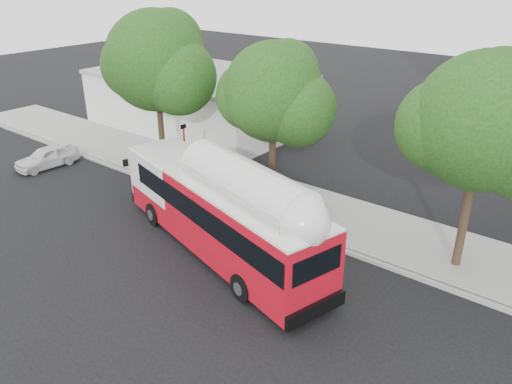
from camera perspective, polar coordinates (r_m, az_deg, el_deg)
ground at (r=22.70m, az=-5.21°, el=-7.13°), size 120.00×120.00×0.00m
sidewalk at (r=27.13m, az=4.12°, el=-1.28°), size 60.00×5.00×0.15m
curb_strip at (r=25.24m, az=0.80°, el=-3.32°), size 60.00×0.30×0.15m
red_curb_segment at (r=26.95m, az=-4.29°, el=-1.46°), size 10.00×0.32×0.16m
street_tree_left at (r=29.80m, az=-10.67°, el=14.00°), size 6.67×5.80×9.74m
street_tree_mid at (r=25.11m, az=2.81°, el=10.79°), size 5.75×5.00×8.62m
street_tree_right at (r=20.92m, az=25.65°, el=6.50°), size 6.21×5.40×9.18m
low_commercial_bldg at (r=40.31m, az=-6.49°, el=10.51°), size 16.20×10.20×4.25m
transit_bus at (r=21.95m, az=-4.14°, el=-2.64°), size 13.70×6.03×4.01m
parked_car at (r=34.56m, az=-22.77°, el=3.72°), size 4.08×1.88×1.35m
signal_pole at (r=28.19m, az=-8.09°, el=3.90°), size 0.11×0.38×3.97m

